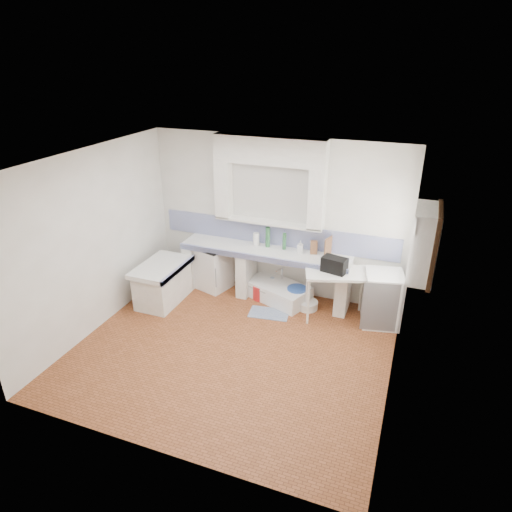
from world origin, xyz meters
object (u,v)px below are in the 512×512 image
(stove, at_px, (213,268))
(fridge, at_px, (382,299))
(side_table, at_px, (335,295))
(sink, at_px, (278,292))

(stove, distance_m, fridge, 3.05)
(stove, xyz_separation_m, fridge, (3.05, -0.15, 0.05))
(side_table, distance_m, fridge, 0.73)
(sink, bearing_deg, stove, -159.49)
(stove, height_order, fridge, fridge)
(sink, distance_m, side_table, 1.12)
(stove, xyz_separation_m, side_table, (2.32, -0.25, 0.02))
(stove, distance_m, side_table, 2.33)
(side_table, bearing_deg, sink, 150.05)
(stove, distance_m, sink, 1.29)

